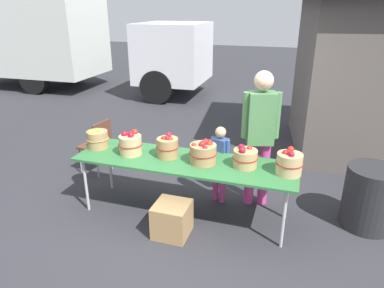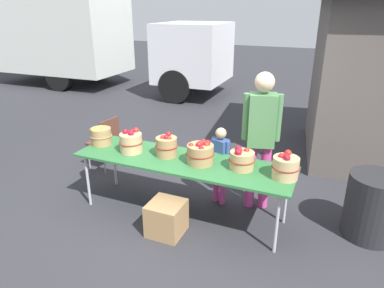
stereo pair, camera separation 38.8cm
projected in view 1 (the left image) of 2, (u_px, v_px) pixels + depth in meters
ground_plane at (185, 213)px, 4.50m from camera, size 40.00×40.00×0.00m
market_table at (184, 163)px, 4.23m from camera, size 2.70×0.76×0.75m
apple_basket_green_0 at (97, 139)px, 4.56m from camera, size 0.29×0.29×0.27m
apple_basket_red_0 at (130, 144)px, 4.35m from camera, size 0.30×0.30×0.30m
apple_basket_red_1 at (168, 147)px, 4.28m from camera, size 0.28×0.28×0.29m
apple_basket_red_2 at (203, 153)px, 4.11m from camera, size 0.33×0.33×0.28m
apple_basket_red_3 at (245, 158)px, 4.02m from camera, size 0.30×0.30×0.27m
apple_basket_red_4 at (289, 163)px, 3.84m from camera, size 0.30×0.30×0.30m
vendor_adult at (260, 129)px, 4.36m from camera, size 0.46×0.32×1.78m
child_customer at (220, 159)px, 4.56m from camera, size 0.27×0.20×1.07m
box_truck at (63, 40)px, 10.74m from camera, size 7.76×2.38×2.75m
folding_chair at (98, 142)px, 5.43m from camera, size 0.45×0.45×0.86m
trash_barrel at (370, 197)px, 4.13m from camera, size 0.61×0.61×0.76m
produce_crate at (172, 219)px, 4.02m from camera, size 0.40×0.40×0.40m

